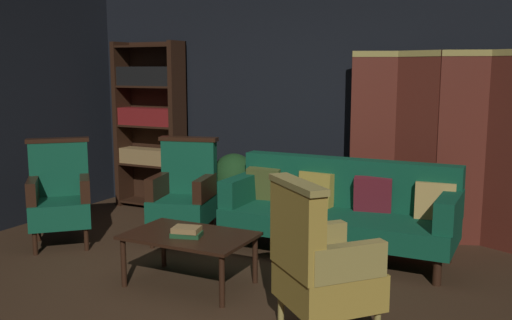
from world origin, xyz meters
The scene contains 12 objects.
ground_plane centered at (0.00, 0.00, 0.00)m, with size 10.00×10.00×0.00m, color #3D2819.
back_wall centered at (0.00, 2.45, 1.40)m, with size 7.20×0.10×2.80m, color black.
folding_screen centered at (1.28, 2.24, 0.99)m, with size 1.73×0.23×1.90m.
bookshelf centered at (-2.15, 2.19, 1.09)m, with size 0.90×0.32×2.05m.
velvet_couch centered at (0.55, 1.46, 0.46)m, with size 2.12×0.78×0.88m.
coffee_table centered at (-0.28, 0.18, 0.37)m, with size 1.00×0.64×0.42m.
armchair_gilt_accent centered at (0.95, -0.21, 0.49)m, with size 0.82×0.82×1.04m.
armchair_wing_left centered at (-2.02, 0.53, 0.49)m, with size 0.82×0.82×1.04m.
armchair_wing_right centered at (-0.98, 1.16, 0.49)m, with size 0.70×0.70×1.04m.
potted_plant centered at (-0.80, 1.86, 0.47)m, with size 0.52×0.52×0.81m.
book_green_cloth centered at (-0.27, 0.11, 0.44)m, with size 0.23×0.15×0.04m, color #1E4C28.
book_tan_leather centered at (-0.27, 0.11, 0.48)m, with size 0.21×0.15×0.04m, color #9E7A47.
Camera 1 is at (2.14, -3.51, 1.72)m, focal length 40.02 mm.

